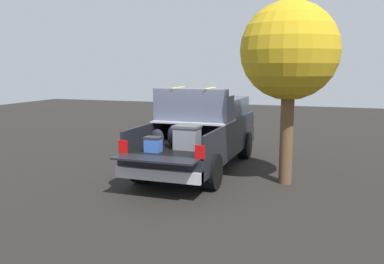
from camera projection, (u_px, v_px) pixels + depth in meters
name	position (u px, v px, depth m)	size (l,w,h in m)	color
ground_plane	(199.00, 169.00, 11.33)	(40.00, 40.00, 0.00)	black
pickup_truck	(203.00, 132.00, 11.51)	(6.05, 2.06, 2.23)	black
tree_background	(289.00, 52.00, 9.42)	(2.25, 2.25, 4.24)	brown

